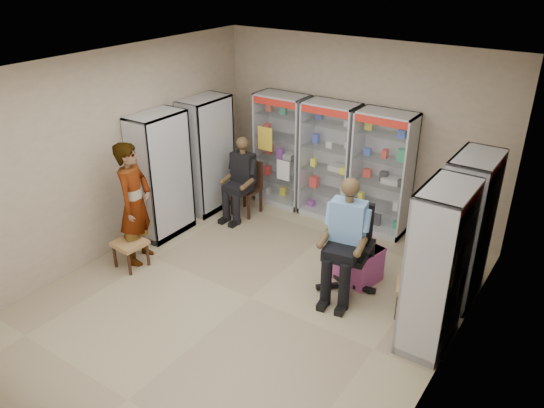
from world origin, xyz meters
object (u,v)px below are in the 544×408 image
Objects in this scene: wooden_chair at (246,188)px; woven_stool_b at (131,254)px; cabinet_back_mid at (329,161)px; cabinet_right_near at (437,269)px; cabinet_left_near at (161,176)px; cabinet_right_far at (465,230)px; standing_man at (135,203)px; cabinet_back_left at (282,150)px; woven_stool_a at (413,299)px; office_chair at (348,249)px; cabinet_left_far at (207,155)px; pink_trunk at (358,263)px; seated_shopkeeper at (347,240)px; cabinet_back_right at (382,174)px.

wooden_chair is 2.38m from woven_stool_b.
cabinet_back_mid is 1.50m from wooden_chair.
cabinet_right_near is 4.46m from cabinet_left_near.
cabinet_right_far is 1.00× the size of cabinet_left_near.
standing_man reaches higher than woven_stool_b.
cabinet_back_left is 2.23m from cabinet_left_near.
standing_man is (-4.18, -1.72, -0.08)m from cabinet_right_far.
cabinet_back_mid is 4.55× the size of woven_stool_a.
cabinet_back_left is 4.55× the size of woven_stool_a.
cabinet_back_mid is at bearing 116.51° from office_chair.
cabinet_right_far is at bearing 25.15° from woven_stool_b.
cabinet_left_far is at bearing 87.43° from cabinet_right_far.
pink_trunk is (-1.25, 0.72, -0.75)m from cabinet_right_near.
cabinet_right_far is 1.49m from seated_shopkeeper.
seated_shopkeeper is 3.53× the size of woven_stool_a.
cabinet_back_left is 4.18m from cabinet_right_near.
cabinet_left_far is (-4.46, 0.20, 0.00)m from cabinet_right_far.
office_chair is 2.94× the size of woven_stool_b.
woven_stool_b is at bearing 115.15° from cabinet_right_far.
cabinet_left_near is 2.13× the size of wooden_chair.
woven_stool_a is at bearing -12.06° from office_chair.
pink_trunk is at bearing 107.02° from cabinet_right_far.
office_chair is 3.14m from woven_stool_b.
cabinet_back_mid is at bearing 31.31° from wooden_chair.
woven_stool_b is (-4.13, -1.94, -0.79)m from cabinet_right_far.
cabinet_left_far is 4.55× the size of woven_stool_a.
cabinet_back_right reaches higher than wooden_chair.
cabinet_back_right is 2.33m from wooden_chair.
pink_trunk is at bearing 79.70° from cabinet_left_far.
cabinet_back_mid is 2.82m from cabinet_right_far.
cabinet_right_near is 1.37m from seated_shopkeeper.
pink_trunk is at bearing -75.94° from cabinet_back_right.
office_chair is (-1.29, -0.66, -0.39)m from cabinet_right_far.
pink_trunk is 1.20× the size of woven_stool_a.
woven_stool_b is at bearing -129.17° from cabinet_back_right.
standing_man is (-2.89, -1.00, 0.14)m from seated_shopkeeper.
cabinet_left_far reaches higher than woven_stool_a.
cabinet_right_near is 4.55× the size of woven_stool_a.
cabinet_left_near is at bearing 174.19° from seated_shopkeeper.
pink_trunk is (1.33, -1.51, -0.75)m from cabinet_back_mid.
cabinet_back_left is 2.89m from office_chair.
cabinet_back_right is at bearing 18.75° from wooden_chair.
seated_shopkeeper reaches higher than office_chair.
wooden_chair is 3.63m from woven_stool_a.
cabinet_left_near is 1.09× the size of standing_man.
cabinet_left_far reaches higher than woven_stool_b.
cabinet_back_mid is 1.00× the size of cabinet_right_far.
pink_trunk is (0.38, -1.51, -0.75)m from cabinet_back_right.
wooden_chair is at bearing 162.80° from pink_trunk.
cabinet_back_right is 2.38m from woven_stool_a.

